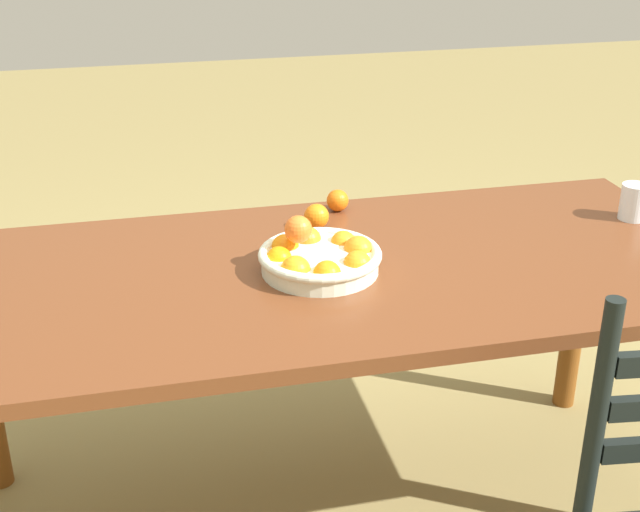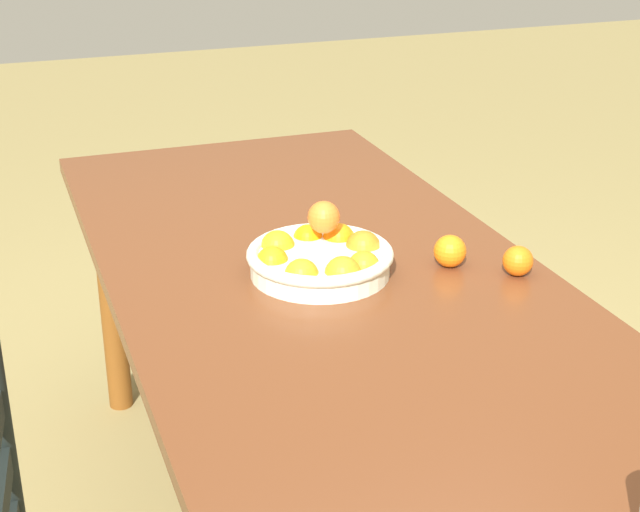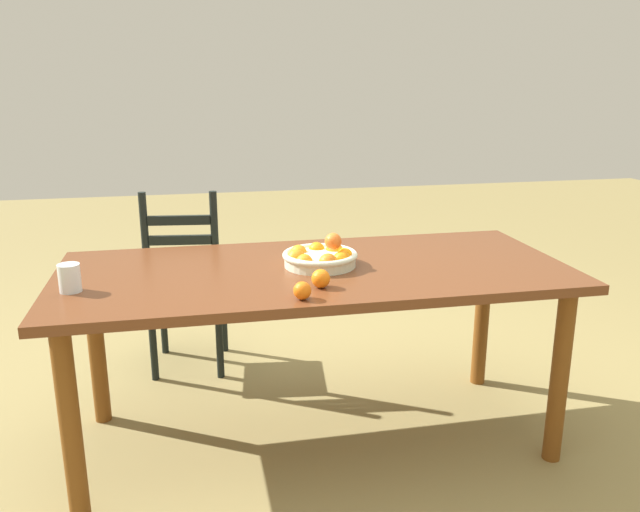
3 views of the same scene
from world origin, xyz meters
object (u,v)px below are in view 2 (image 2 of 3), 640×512
at_px(dining_table, 332,316).
at_px(orange_loose_0, 450,251).
at_px(fruit_bowl, 321,258).
at_px(orange_loose_1, 518,261).

xyz_separation_m(dining_table, orange_loose_0, (-0.03, -0.25, 0.12)).
relative_size(dining_table, fruit_bowl, 6.68).
relative_size(dining_table, orange_loose_0, 29.50).
distance_m(fruit_bowl, orange_loose_1, 0.39).
bearing_deg(orange_loose_0, orange_loose_1, -128.27).
bearing_deg(fruit_bowl, orange_loose_1, -110.62).
relative_size(fruit_bowl, orange_loose_0, 4.42).
bearing_deg(orange_loose_0, fruit_bowl, 78.40).
bearing_deg(orange_loose_1, orange_loose_0, 51.73).
bearing_deg(dining_table, orange_loose_0, -96.54).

